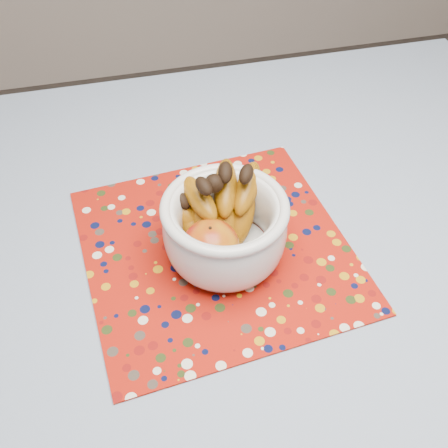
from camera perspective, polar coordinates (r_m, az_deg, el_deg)
name	(u,v)px	position (r m, az deg, el deg)	size (l,w,h in m)	color
table	(289,301)	(0.94, 7.14, -8.31)	(1.20, 1.20, 0.75)	brown
tablecloth	(294,272)	(0.88, 7.62, -5.24)	(1.32, 1.32, 0.01)	slate
placemat	(216,248)	(0.90, -0.84, -2.67)	(0.44, 0.44, 0.00)	#941208
fruit_bowl	(222,221)	(0.84, -0.23, 0.37)	(0.23, 0.22, 0.16)	silver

